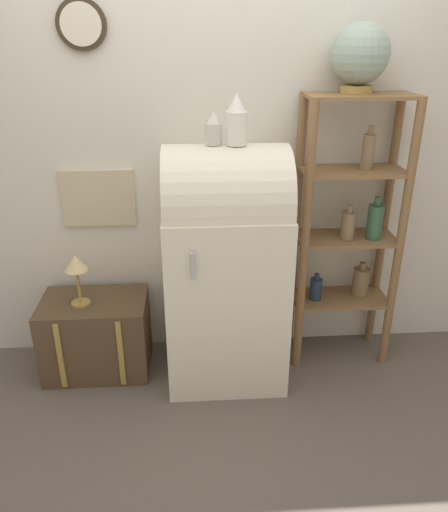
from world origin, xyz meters
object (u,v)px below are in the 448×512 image
at_px(vase_left, 213,129).
at_px(suitcase_trunk, 97,335).
at_px(refrigerator, 225,263).
at_px(globe, 360,55).
at_px(vase_center, 236,121).
at_px(desk_lamp, 76,268).

bearing_deg(vase_left, suitcase_trunk, 175.73).
distance_m(refrigerator, globe, 1.31).
relative_size(globe, vase_center, 1.37).
xyz_separation_m(refrigerator, vase_center, (0.05, -0.01, 0.79)).
bearing_deg(desk_lamp, vase_left, -1.25).
xyz_separation_m(refrigerator, globe, (0.71, 0.17, 1.09)).
relative_size(refrigerator, vase_left, 8.39).
height_order(globe, vase_center, globe).
distance_m(globe, vase_center, 0.74).
relative_size(refrigerator, suitcase_trunk, 2.24).
bearing_deg(refrigerator, vase_left, 174.35).
height_order(refrigerator, vase_left, vase_left).
distance_m(refrigerator, desk_lamp, 0.84).
height_order(suitcase_trunk, globe, globe).
relative_size(refrigerator, desk_lamp, 4.45).
bearing_deg(globe, vase_left, -167.96).
height_order(refrigerator, globe, globe).
relative_size(vase_left, vase_center, 0.65).
height_order(globe, vase_left, globe).
distance_m(refrigerator, vase_left, 0.75).
bearing_deg(vase_center, desk_lamp, 178.02).
bearing_deg(desk_lamp, vase_center, -1.98).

